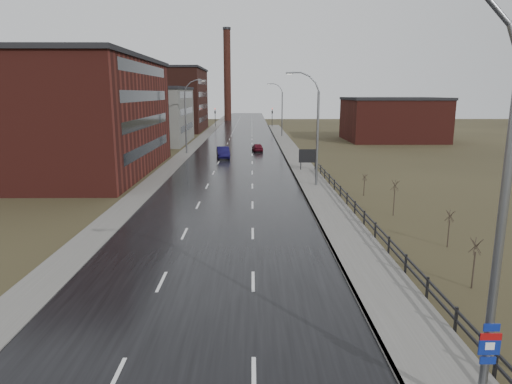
{
  "coord_description": "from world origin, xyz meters",
  "views": [
    {
      "loc": [
        2.24,
        -9.44,
        9.32
      ],
      "look_at": [
        2.52,
        19.63,
        3.0
      ],
      "focal_mm": 32.0,
      "sensor_mm": 36.0,
      "label": 1
    }
  ],
  "objects_px": {
    "billboard": "(308,157)",
    "car_far": "(258,147)",
    "car_near": "(223,153)",
    "streetlight_main": "(490,220)"
  },
  "relations": [
    {
      "from": "streetlight_main",
      "to": "car_far",
      "type": "height_order",
      "value": "streetlight_main"
    },
    {
      "from": "car_near",
      "to": "car_far",
      "type": "bearing_deg",
      "value": 49.52
    },
    {
      "from": "car_near",
      "to": "car_far",
      "type": "xyz_separation_m",
      "value": [
        5.12,
        7.81,
        -0.16
      ]
    },
    {
      "from": "streetlight_main",
      "to": "car_near",
      "type": "height_order",
      "value": "streetlight_main"
    },
    {
      "from": "streetlight_main",
      "to": "car_near",
      "type": "relative_size",
      "value": 2.44
    },
    {
      "from": "car_near",
      "to": "car_far",
      "type": "height_order",
      "value": "car_near"
    },
    {
      "from": "billboard",
      "to": "car_far",
      "type": "distance_m",
      "value": 20.01
    },
    {
      "from": "billboard",
      "to": "car_far",
      "type": "bearing_deg",
      "value": 107.22
    },
    {
      "from": "billboard",
      "to": "streetlight_main",
      "type": "bearing_deg",
      "value": -90.83
    },
    {
      "from": "car_far",
      "to": "billboard",
      "type": "bearing_deg",
      "value": 101.25
    }
  ]
}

